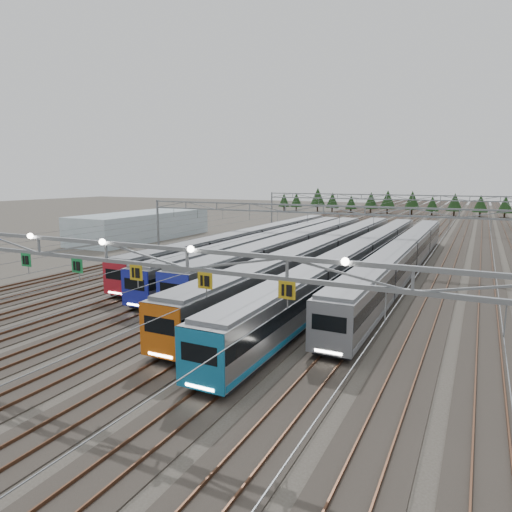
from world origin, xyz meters
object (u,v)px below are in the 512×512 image
at_px(train_c, 297,249).
at_px(train_f, 404,257).
at_px(gantry_far, 386,201).
at_px(gantry_mid, 323,216).
at_px(train_a, 253,241).
at_px(train_b, 272,246).
at_px(train_d, 326,254).
at_px(west_shed, 143,226).
at_px(gantry_near, 104,256).
at_px(train_e, 360,258).

distance_m(train_c, train_f, 13.50).
xyz_separation_m(train_f, gantry_far, (-11.25, 48.59, 4.17)).
distance_m(train_c, gantry_mid, 6.01).
bearing_deg(train_c, train_a, 150.23).
height_order(train_b, gantry_mid, gantry_mid).
distance_m(train_c, train_d, 4.87).
bearing_deg(gantry_far, west_shed, -136.83).
bearing_deg(train_b, gantry_near, -80.06).
distance_m(train_d, west_shed, 43.32).
xyz_separation_m(train_a, gantry_mid, (11.25, -1.35, 4.25)).
xyz_separation_m(train_a, train_c, (9.00, -5.15, 0.17)).
height_order(train_f, west_shed, west_shed).
height_order(train_b, gantry_near, gantry_near).
xyz_separation_m(train_a, train_d, (13.50, -7.01, 0.11)).
height_order(gantry_mid, gantry_far, same).
xyz_separation_m(train_c, gantry_near, (2.20, -36.32, 4.78)).
bearing_deg(train_a, west_shed, 164.71).
distance_m(train_a, gantry_far, 45.28).
bearing_deg(train_f, train_d, -167.01).
bearing_deg(gantry_far, train_a, -104.45).
height_order(train_f, gantry_far, gantry_far).
distance_m(gantry_near, west_shed, 62.45).
distance_m(train_d, gantry_mid, 7.37).
xyz_separation_m(train_c, gantry_mid, (2.25, 3.80, 4.08)).
height_order(train_f, gantry_mid, gantry_mid).
distance_m(train_e, gantry_far, 52.45).
bearing_deg(train_a, train_b, -35.51).
relative_size(train_d, gantry_near, 1.16).
xyz_separation_m(gantry_mid, gantry_far, (0.00, 45.00, 0.00)).
bearing_deg(train_b, train_e, -20.25).
relative_size(train_b, gantry_far, 1.01).
bearing_deg(gantry_mid, train_b, -164.59).
xyz_separation_m(train_c, train_e, (9.00, -3.04, -0.12)).
bearing_deg(gantry_far, train_b, -98.20).
bearing_deg(gantry_mid, train_d, -68.33).
xyz_separation_m(train_b, west_shed, (-31.82, 10.68, 0.37)).
relative_size(train_f, gantry_far, 1.06).
height_order(train_a, train_d, train_d).
bearing_deg(train_b, west_shed, 161.45).
relative_size(train_c, gantry_mid, 0.97).
relative_size(train_a, train_d, 0.89).
distance_m(train_a, west_shed, 28.33).
bearing_deg(gantry_mid, train_f, -17.69).
relative_size(train_b, train_e, 0.83).
bearing_deg(west_shed, train_a, -15.29).
height_order(train_a, gantry_near, gantry_near).
height_order(gantry_far, west_shed, gantry_far).
height_order(train_a, west_shed, west_shed).
height_order(train_a, train_b, train_b).
xyz_separation_m(train_b, gantry_mid, (6.75, 1.86, 4.24)).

